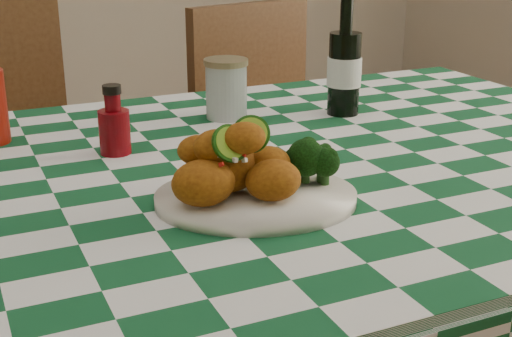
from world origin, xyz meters
name	(u,v)px	position (x,y,z in m)	size (l,w,h in m)	color
plate	(256,198)	(-0.05, -0.17, 0.80)	(0.29, 0.23, 0.02)	white
fried_chicken_pile	(241,159)	(-0.07, -0.17, 0.86)	(0.17, 0.12, 0.11)	#9B570F
broccoli_side	(309,160)	(0.05, -0.15, 0.84)	(0.09, 0.09, 0.06)	black
ketchup_bottle	(114,120)	(-0.17, 0.15, 0.85)	(0.05, 0.05, 0.12)	#6B050B
mason_jar	(226,89)	(0.09, 0.28, 0.85)	(0.09, 0.09, 0.12)	#B2BCBA
beer_bottle	(345,57)	(0.32, 0.21, 0.91)	(0.07, 0.07, 0.24)	black
wooden_chair_left	(11,208)	(-0.32, 0.71, 0.49)	(0.45, 0.47, 0.98)	#472814
wooden_chair_right	(289,168)	(0.48, 0.75, 0.47)	(0.43, 0.45, 0.93)	#472814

